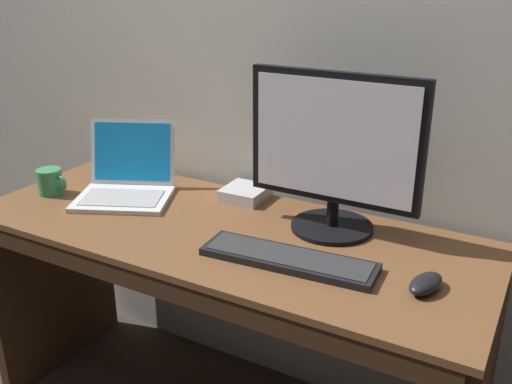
{
  "coord_description": "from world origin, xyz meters",
  "views": [
    {
      "loc": [
        0.86,
        -1.33,
        1.52
      ],
      "look_at": [
        0.12,
        0.0,
        0.91
      ],
      "focal_mm": 40.1,
      "sensor_mm": 36.0,
      "label": 1
    }
  ],
  "objects": [
    {
      "name": "wired_keyboard",
      "position": [
        0.27,
        -0.1,
        0.79
      ],
      "size": [
        0.49,
        0.16,
        0.02
      ],
      "color": "black",
      "rests_on": "desk"
    },
    {
      "name": "desk",
      "position": [
        0.0,
        -0.01,
        0.52
      ],
      "size": [
        1.62,
        0.63,
        0.77
      ],
      "color": "brown",
      "rests_on": "ground"
    },
    {
      "name": "computer_mouse",
      "position": [
        0.63,
        -0.07,
        0.79
      ],
      "size": [
        0.09,
        0.13,
        0.04
      ],
      "primitive_type": "ellipsoid",
      "rotation": [
        0.0,
        0.0,
        -0.25
      ],
      "color": "black",
      "rests_on": "desk"
    },
    {
      "name": "laptop_white",
      "position": [
        -0.43,
        0.06,
        0.82
      ],
      "size": [
        0.4,
        0.4,
        0.24
      ],
      "color": "white",
      "rests_on": "desk"
    },
    {
      "name": "coffee_mug",
      "position": [
        -0.67,
        -0.05,
        0.82
      ],
      "size": [
        0.12,
        0.09,
        0.09
      ],
      "color": "#388E56",
      "rests_on": "desk"
    },
    {
      "name": "external_monitor",
      "position": [
        0.3,
        0.14,
        1.02
      ],
      "size": [
        0.52,
        0.25,
        0.48
      ],
      "color": "black",
      "rests_on": "desk"
    },
    {
      "name": "external_drive_box",
      "position": [
        -0.06,
        0.24,
        0.79
      ],
      "size": [
        0.14,
        0.15,
        0.04
      ],
      "primitive_type": "cube",
      "rotation": [
        0.0,
        0.0,
        0.02
      ],
      "color": "silver",
      "rests_on": "desk"
    },
    {
      "name": "back_wall",
      "position": [
        0.0,
        0.36,
        1.41
      ],
      "size": [
        4.55,
        0.04,
        2.83
      ],
      "primitive_type": "cube",
      "color": "beige",
      "rests_on": "ground"
    }
  ]
}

